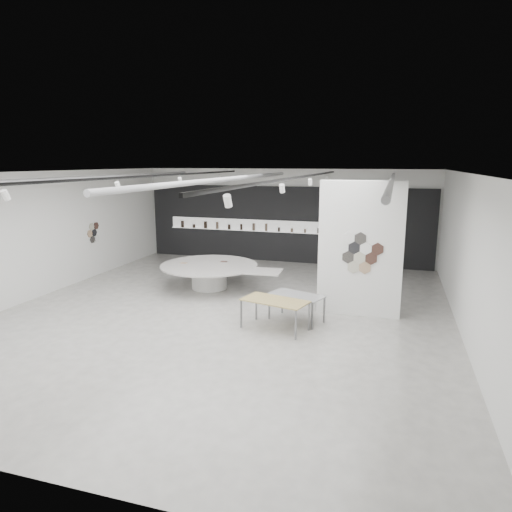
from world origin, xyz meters
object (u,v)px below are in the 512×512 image
(sample_table_stone, at_px, (297,297))
(kitchen_counter, at_px, (361,256))
(partition_column, at_px, (360,249))
(sample_table_wood, at_px, (275,302))
(display_island, at_px, (211,273))

(sample_table_stone, distance_m, kitchen_counter, 6.68)
(partition_column, height_order, sample_table_wood, partition_column)
(kitchen_counter, bearing_deg, sample_table_stone, -102.76)
(sample_table_wood, bearing_deg, display_island, 134.42)
(sample_table_wood, relative_size, kitchen_counter, 0.97)
(partition_column, distance_m, kitchen_counter, 5.71)
(display_island, bearing_deg, partition_column, -17.87)
(partition_column, xyz_separation_m, kitchen_counter, (-0.35, 5.55, -1.30))
(partition_column, height_order, display_island, partition_column)
(partition_column, distance_m, sample_table_stone, 2.14)
(partition_column, bearing_deg, sample_table_wood, -136.33)
(sample_table_wood, xyz_separation_m, sample_table_stone, (0.38, 0.76, -0.05))
(display_island, relative_size, sample_table_wood, 2.39)
(partition_column, relative_size, kitchen_counter, 2.00)
(display_island, xyz_separation_m, kitchen_counter, (4.45, 4.35, -0.02))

